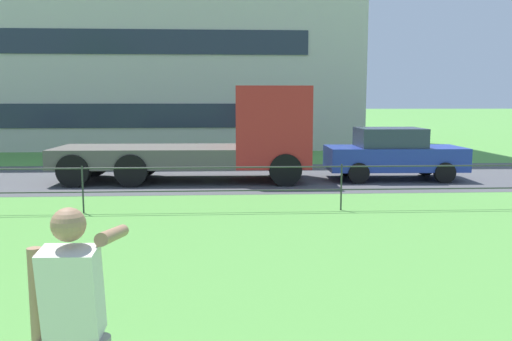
% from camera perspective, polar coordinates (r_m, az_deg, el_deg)
% --- Properties ---
extents(street_strip, '(80.00, 6.23, 0.01)m').
position_cam_1_polar(street_strip, '(16.73, -13.55, -0.77)').
color(street_strip, '#4C4C51').
rests_on(street_strip, ground).
extents(park_fence, '(32.85, 0.04, 1.00)m').
position_cam_1_polar(park_fence, '(11.70, -18.06, -1.11)').
color(park_fence, '#333833').
rests_on(park_fence, ground).
extents(person_thrower, '(0.54, 0.77, 1.69)m').
position_cam_1_polar(person_thrower, '(3.80, -18.91, -15.27)').
color(person_thrower, gray).
rests_on(person_thrower, ground).
extents(flatbed_truck_left, '(7.35, 2.57, 2.75)m').
position_cam_1_polar(flatbed_truck_left, '(15.65, -3.72, 3.33)').
color(flatbed_truck_left, '#B22323').
rests_on(flatbed_truck_left, ground).
extents(car_blue_far_left, '(4.04, 1.89, 1.54)m').
position_cam_1_polar(car_blue_far_left, '(16.45, 14.42, 1.78)').
color(car_blue_far_left, '#233899').
rests_on(car_blue_far_left, ground).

